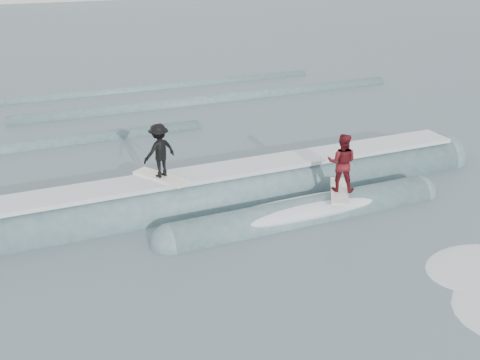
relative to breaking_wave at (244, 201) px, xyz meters
name	(u,v)px	position (x,y,z in m)	size (l,w,h in m)	color
ground	(319,296)	(-0.37, -5.62, -0.05)	(160.00, 160.00, 0.00)	#425660
breaking_wave	(244,201)	(0.00, 0.00, 0.00)	(20.47, 3.85, 2.14)	#3B5F63
surfer_black	(160,153)	(-2.70, 0.45, 1.99)	(1.55, 1.98, 1.84)	white
surfer_red	(342,165)	(2.64, -1.75, 1.56)	(1.50, 2.00, 2.01)	silver
whitewater	(428,328)	(1.31, -7.65, -0.05)	(16.78, 7.75, 0.10)	silver
far_swells	(126,113)	(-1.53, 12.03, -0.05)	(35.46, 8.65, 0.80)	#3B5F63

